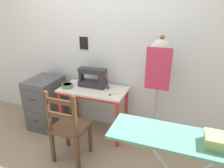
# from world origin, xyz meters

# --- Properties ---
(ground_plane) EXTENTS (14.00, 14.00, 0.00)m
(ground_plane) POSITION_xyz_m (0.00, 0.00, 0.00)
(ground_plane) COLOR gray
(wall_back) EXTENTS (10.00, 0.06, 2.55)m
(wall_back) POSITION_xyz_m (-0.00, 0.56, 1.28)
(wall_back) COLOR silver
(wall_back) RESTS_ON ground_plane
(sewing_table) EXTENTS (0.93, 0.50, 0.71)m
(sewing_table) POSITION_xyz_m (0.00, 0.24, 0.60)
(sewing_table) COLOR silver
(sewing_table) RESTS_ON ground_plane
(sewing_machine) EXTENTS (0.41, 0.17, 0.29)m
(sewing_machine) POSITION_xyz_m (-0.02, 0.33, 0.83)
(sewing_machine) COLOR #28282D
(sewing_machine) RESTS_ON sewing_table
(fabric_bowl) EXTENTS (0.15, 0.15, 0.05)m
(fabric_bowl) POSITION_xyz_m (-0.36, 0.16, 0.74)
(fabric_bowl) COLOR #56895B
(fabric_bowl) RESTS_ON sewing_table
(scissors) EXTENTS (0.12, 0.12, 0.01)m
(scissors) POSITION_xyz_m (0.32, 0.15, 0.71)
(scissors) COLOR silver
(scissors) RESTS_ON sewing_table
(thread_spool_near_machine) EXTENTS (0.03, 0.03, 0.04)m
(thread_spool_near_machine) POSITION_xyz_m (0.20, 0.31, 0.73)
(thread_spool_near_machine) COLOR black
(thread_spool_near_machine) RESTS_ON sewing_table
(wooden_chair) EXTENTS (0.40, 0.38, 0.94)m
(wooden_chair) POSITION_xyz_m (-0.03, -0.36, 0.45)
(wooden_chair) COLOR #513823
(wooden_chair) RESTS_ON ground_plane
(filing_cabinet) EXTENTS (0.42, 0.56, 0.78)m
(filing_cabinet) POSITION_xyz_m (-0.79, 0.18, 0.39)
(filing_cabinet) COLOR #4C4C51
(filing_cabinet) RESTS_ON ground_plane
(dress_form) EXTENTS (0.35, 0.32, 1.48)m
(dress_form) POSITION_xyz_m (0.87, 0.33, 1.06)
(dress_form) COLOR #846647
(dress_form) RESTS_ON ground_plane
(ironing_board) EXTENTS (1.17, 0.38, 0.86)m
(ironing_board) POSITION_xyz_m (1.22, -0.69, 0.81)
(ironing_board) COLOR #518E7A
(ironing_board) RESTS_ON ground_plane
(storage_box) EXTENTS (0.17, 0.17, 0.08)m
(storage_box) POSITION_xyz_m (1.44, -0.70, 0.89)
(storage_box) COLOR #8EB266
(storage_box) RESTS_ON ironing_board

